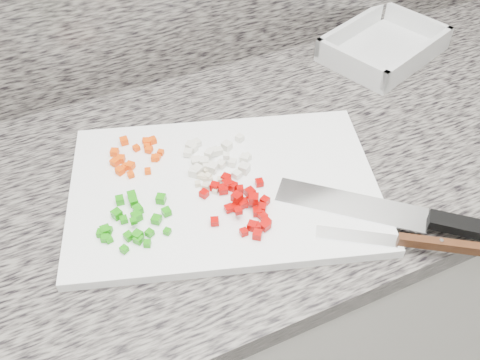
{
  "coord_description": "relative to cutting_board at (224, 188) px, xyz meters",
  "views": [
    {
      "loc": [
        -0.27,
        0.82,
        1.55
      ],
      "look_at": [
        -0.02,
        1.36,
        0.94
      ],
      "focal_mm": 40.0,
      "sensor_mm": 36.0,
      "label": 1
    }
  ],
  "objects": [
    {
      "name": "carrot_pile",
      "position": [
        -0.11,
        0.12,
        0.01
      ],
      "size": [
        0.09,
        0.1,
        0.01
      ],
      "color": "#F24705",
      "rests_on": "cutting_board"
    },
    {
      "name": "garlic_pile",
      "position": [
        -0.02,
        0.02,
        0.01
      ],
      "size": [
        0.05,
        0.06,
        0.01
      ],
      "color": "beige",
      "rests_on": "cutting_board"
    },
    {
      "name": "countertop",
      "position": [
        0.04,
        0.06,
        -0.03
      ],
      "size": [
        3.96,
        0.64,
        0.04
      ],
      "primitive_type": "cube",
      "color": "slate",
      "rests_on": "cabinet"
    },
    {
      "name": "green_pepper_pile",
      "position": [
        -0.16,
        -0.02,
        0.01
      ],
      "size": [
        0.12,
        0.12,
        0.02
      ],
      "color": "#1B8D0C",
      "rests_on": "cutting_board"
    },
    {
      "name": "red_pepper_pile",
      "position": [
        0.01,
        -0.06,
        0.02
      ],
      "size": [
        0.11,
        0.15,
        0.03
      ],
      "color": "#A90402",
      "rests_on": "cutting_board"
    },
    {
      "name": "chef_knife",
      "position": [
        0.26,
        -0.21,
        0.01
      ],
      "size": [
        0.32,
        0.29,
        0.02
      ],
      "rotation": [
        0.0,
        0.0,
        -0.73
      ],
      "color": "white",
      "rests_on": "cutting_board"
    },
    {
      "name": "onion_pile",
      "position": [
        0.01,
        0.06,
        0.02
      ],
      "size": [
        0.12,
        0.12,
        0.02
      ],
      "color": "silver",
      "rests_on": "cutting_board"
    },
    {
      "name": "tray",
      "position": [
        0.49,
        0.24,
        0.01
      ],
      "size": [
        0.3,
        0.26,
        0.05
      ],
      "rotation": [
        0.0,
        0.0,
        0.35
      ],
      "color": "silver",
      "rests_on": "countertop"
    },
    {
      "name": "paring_knife",
      "position": [
        0.21,
        -0.24,
        0.01
      ],
      "size": [
        0.21,
        0.15,
        0.02
      ],
      "rotation": [
        0.0,
        0.0,
        -0.6
      ],
      "color": "white",
      "rests_on": "cutting_board"
    },
    {
      "name": "cutting_board",
      "position": [
        0.0,
        0.0,
        0.0
      ],
      "size": [
        0.58,
        0.48,
        0.02
      ],
      "primitive_type": "cube",
      "rotation": [
        0.0,
        0.0,
        -0.31
      ],
      "color": "white",
      "rests_on": "countertop"
    },
    {
      "name": "cabinet",
      "position": [
        0.04,
        0.06,
        -0.48
      ],
      "size": [
        3.92,
        0.62,
        0.86
      ],
      "primitive_type": "cube",
      "color": "white",
      "rests_on": "ground"
    }
  ]
}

